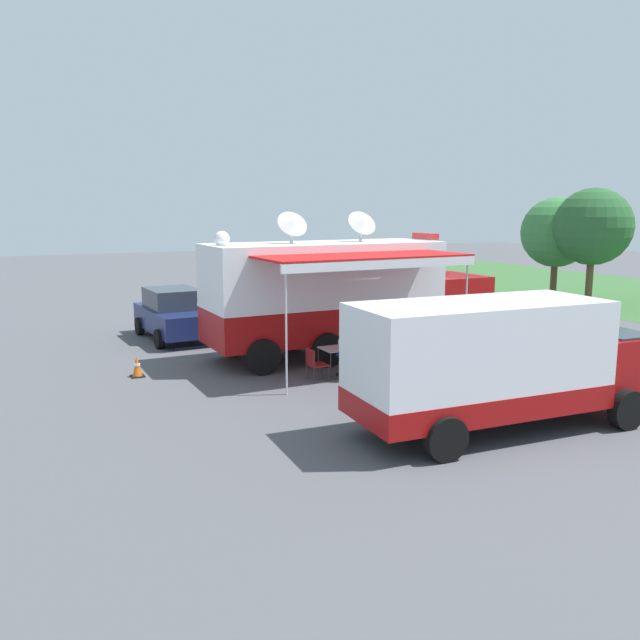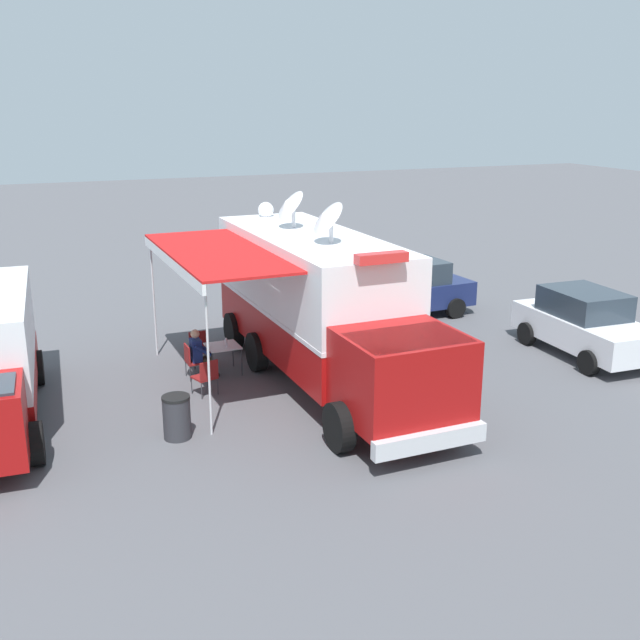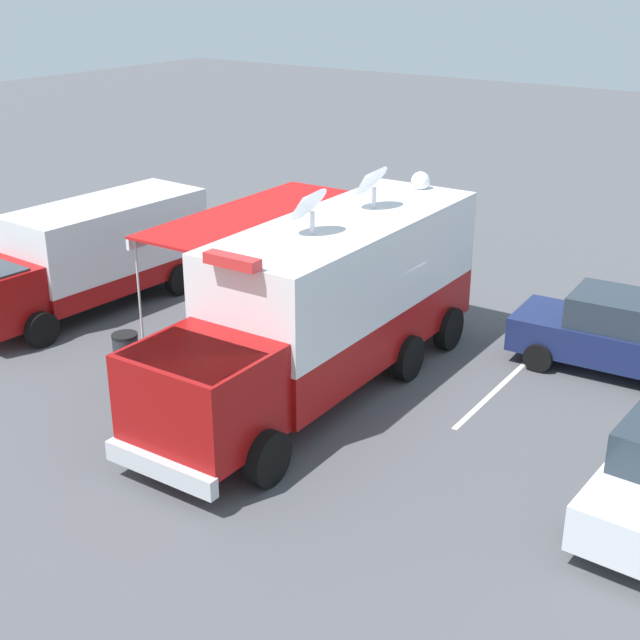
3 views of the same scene
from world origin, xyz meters
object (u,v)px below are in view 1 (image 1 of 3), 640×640
(command_truck, at_px, (346,292))
(seated_responder, at_px, (349,355))
(car_behind_truck, at_px, (283,296))
(trash_bin, at_px, (477,360))
(traffic_cone, at_px, (137,367))
(folding_table, at_px, (336,350))
(car_far_corner, at_px, (174,314))
(folding_chair_beside_table, at_px, (314,362))
(water_bottle, at_px, (339,343))
(support_truck, at_px, (499,364))
(folding_chair_spare_by_truck, at_px, (391,357))
(folding_chair_at_table, at_px, (352,362))

(command_truck, relative_size, seated_responder, 7.63)
(seated_responder, distance_m, car_behind_truck, 10.24)
(trash_bin, relative_size, traffic_cone, 1.57)
(folding_table, relative_size, seated_responder, 0.65)
(command_truck, bearing_deg, car_far_corner, -137.55)
(folding_chair_beside_table, bearing_deg, trash_bin, 70.66)
(folding_table, height_order, car_behind_truck, car_behind_truck)
(water_bottle, height_order, seated_responder, seated_responder)
(command_truck, distance_m, support_truck, 7.61)
(folding_chair_spare_by_truck, distance_m, support_truck, 4.84)
(traffic_cone, bearing_deg, folding_chair_spare_by_truck, 66.26)
(command_truck, height_order, folding_chair_spare_by_truck, command_truck)
(folding_chair_at_table, height_order, trash_bin, trash_bin)
(folding_table, height_order, support_truck, support_truck)
(water_bottle, relative_size, support_truck, 0.03)
(folding_chair_beside_table, bearing_deg, folding_chair_at_table, 66.50)
(water_bottle, xyz_separation_m, folding_chair_beside_table, (0.46, -0.97, -0.32))
(folding_chair_spare_by_truck, xyz_separation_m, trash_bin, (1.12, 2.02, -0.06))
(water_bottle, bearing_deg, trash_bin, 59.10)
(support_truck, relative_size, car_far_corner, 1.60)
(folding_chair_at_table, distance_m, trash_bin, 3.43)
(command_truck, bearing_deg, support_truck, -3.24)
(trash_bin, relative_size, car_far_corner, 0.21)
(trash_bin, bearing_deg, car_behind_truck, -174.51)
(support_truck, relative_size, car_behind_truck, 1.62)
(water_bottle, xyz_separation_m, folding_chair_at_table, (0.86, -0.04, -0.32))
(car_behind_truck, bearing_deg, trash_bin, 5.49)
(command_truck, xyz_separation_m, traffic_cone, (0.05, -6.42, -1.67))
(folding_chair_beside_table, relative_size, trash_bin, 0.96)
(trash_bin, distance_m, car_far_corner, 10.69)
(car_behind_truck, bearing_deg, car_far_corner, -63.34)
(folding_chair_beside_table, relative_size, seated_responder, 0.70)
(car_behind_truck, xyz_separation_m, car_far_corner, (2.60, -5.17, 0.00))
(folding_table, height_order, car_far_corner, car_far_corner)
(seated_responder, xyz_separation_m, support_truck, (4.88, 0.89, 0.73))
(trash_bin, height_order, traffic_cone, trash_bin)
(command_truck, distance_m, folding_chair_spare_by_truck, 3.18)
(folding_chair_spare_by_truck, xyz_separation_m, car_behind_truck, (-10.13, 0.94, 0.37))
(folding_chair_at_table, distance_m, seated_responder, 0.23)
(folding_chair_spare_by_truck, bearing_deg, support_truck, -4.25)
(folding_chair_at_table, relative_size, car_behind_truck, 0.20)
(traffic_cone, distance_m, support_truck, 9.68)
(folding_table, xyz_separation_m, car_behind_truck, (-9.39, 2.26, 0.21))
(seated_responder, bearing_deg, car_behind_truck, 167.69)
(folding_table, xyz_separation_m, folding_chair_beside_table, (0.40, -0.85, -0.16))
(traffic_cone, bearing_deg, water_bottle, 68.94)
(water_bottle, xyz_separation_m, car_behind_truck, (-9.33, 2.14, 0.05))
(folding_chair_beside_table, xyz_separation_m, trash_bin, (1.47, 4.19, -0.06))
(folding_table, relative_size, water_bottle, 3.64)
(command_truck, height_order, car_behind_truck, command_truck)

